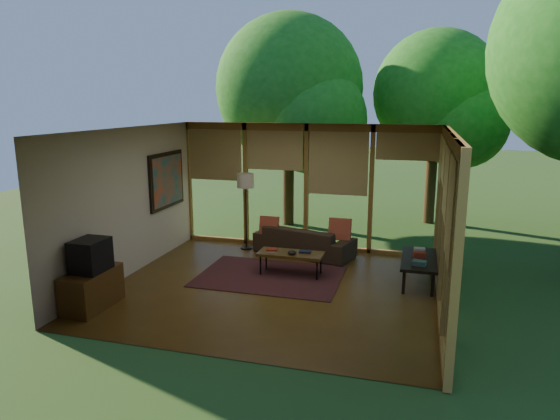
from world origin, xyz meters
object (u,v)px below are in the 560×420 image
(television, at_px, (90,255))
(coffee_table, at_px, (291,254))
(floor_lamp, at_px, (246,185))
(side_console, at_px, (419,261))
(sofa, at_px, (304,241))
(media_cabinet, at_px, (92,289))

(television, relative_size, coffee_table, 0.46)
(television, bearing_deg, floor_lamp, 71.59)
(floor_lamp, xyz_separation_m, side_console, (3.63, -1.17, -1.00))
(sofa, relative_size, television, 3.75)
(media_cabinet, height_order, coffee_table, media_cabinet)
(coffee_table, height_order, side_console, side_console)
(sofa, xyz_separation_m, media_cabinet, (-2.55, -3.58, -0.00))
(media_cabinet, relative_size, side_console, 0.71)
(sofa, height_order, side_console, sofa)
(media_cabinet, height_order, side_console, media_cabinet)
(sofa, relative_size, side_console, 1.47)
(coffee_table, relative_size, side_console, 0.86)
(media_cabinet, bearing_deg, sofa, 54.50)
(floor_lamp, distance_m, side_console, 3.94)
(sofa, bearing_deg, side_console, 170.05)
(floor_lamp, height_order, coffee_table, floor_lamp)
(media_cabinet, height_order, television, television)
(coffee_table, bearing_deg, floor_lamp, 134.68)
(sofa, bearing_deg, coffee_table, 106.94)
(coffee_table, bearing_deg, side_console, 5.10)
(floor_lamp, bearing_deg, coffee_table, -45.32)
(television, xyz_separation_m, coffee_table, (2.57, 2.29, -0.46))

